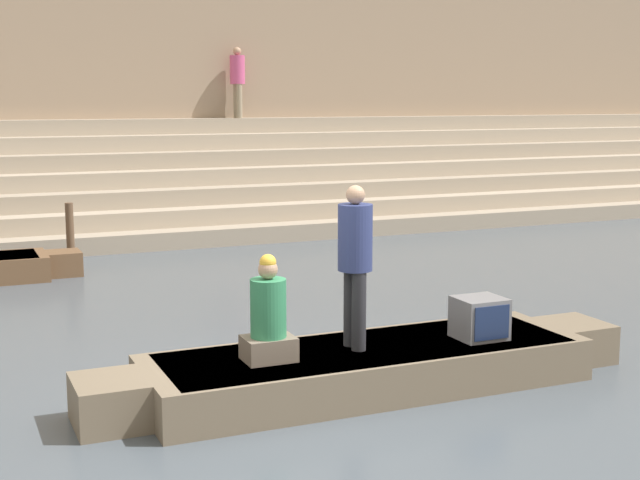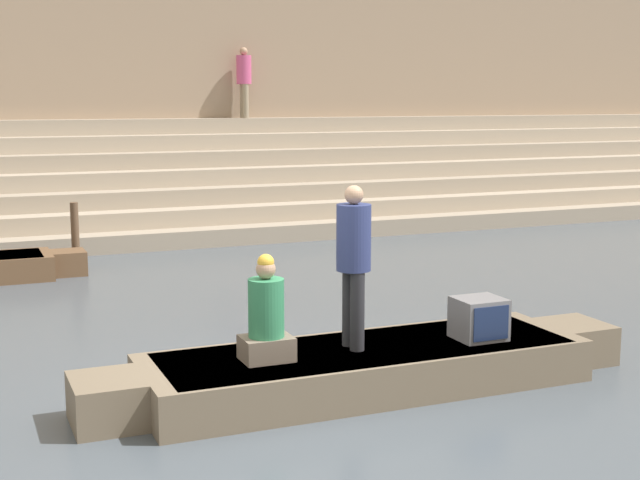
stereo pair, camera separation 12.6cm
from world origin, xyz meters
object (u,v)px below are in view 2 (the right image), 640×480
(rowboat_main, at_px, (366,367))
(person_rowing, at_px, (266,319))
(tv_set, at_px, (479,319))
(person_on_steps, at_px, (244,78))
(person_standing, at_px, (354,255))
(mooring_post, at_px, (75,235))

(rowboat_main, relative_size, person_rowing, 5.64)
(tv_set, distance_m, person_on_steps, 12.89)
(person_rowing, bearing_deg, person_standing, 12.51)
(person_rowing, relative_size, person_on_steps, 0.63)
(rowboat_main, relative_size, person_standing, 3.55)
(person_standing, relative_size, mooring_post, 1.45)
(person_on_steps, bearing_deg, mooring_post, -101.47)
(rowboat_main, distance_m, person_rowing, 1.21)
(person_standing, distance_m, person_on_steps, 12.80)
(person_standing, height_order, tv_set, person_standing)
(rowboat_main, height_order, person_on_steps, person_on_steps)
(mooring_post, xyz_separation_m, person_on_steps, (4.54, 4.66, 2.76))
(rowboat_main, xyz_separation_m, person_on_steps, (2.75, 12.36, 3.10))
(rowboat_main, bearing_deg, person_on_steps, 78.24)
(person_standing, distance_m, mooring_post, 7.87)
(person_on_steps, bearing_deg, person_rowing, -74.30)
(tv_set, bearing_deg, mooring_post, 103.75)
(rowboat_main, xyz_separation_m, person_standing, (-0.13, 0.04, 1.12))
(person_rowing, height_order, tv_set, person_rowing)
(rowboat_main, distance_m, mooring_post, 7.91)
(person_standing, bearing_deg, mooring_post, 92.91)
(person_standing, xyz_separation_m, person_on_steps, (2.87, 12.31, 1.97))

